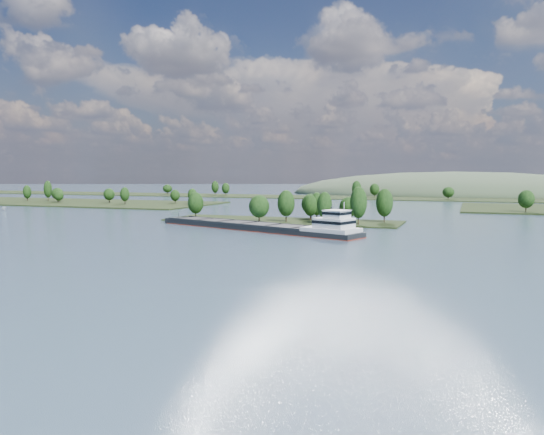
% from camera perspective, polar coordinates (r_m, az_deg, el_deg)
% --- Properties ---
extents(ground, '(1800.00, 1800.00, 0.00)m').
position_cam_1_polar(ground, '(169.91, -5.75, -2.14)').
color(ground, '#394A63').
rests_on(ground, ground).
extents(tree_island, '(100.00, 32.52, 15.88)m').
position_cam_1_polar(tree_island, '(221.95, 2.70, 0.65)').
color(tree_island, black).
rests_on(tree_island, ground).
extents(left_bank, '(300.00, 80.00, 15.96)m').
position_cam_1_polar(left_bank, '(421.59, -25.62, 1.65)').
color(left_bank, black).
rests_on(left_bank, ground).
extents(back_shoreline, '(900.00, 60.00, 15.54)m').
position_cam_1_polar(back_shoreline, '(436.56, 11.69, 2.10)').
color(back_shoreline, black).
rests_on(back_shoreline, ground).
extents(hill_west, '(320.00, 160.00, 44.00)m').
position_cam_1_polar(hill_west, '(531.71, 18.99, 2.33)').
color(hill_west, '#3C4E36').
rests_on(hill_west, ground).
extents(cargo_barge, '(87.21, 40.71, 12.05)m').
position_cam_1_polar(cargo_barge, '(188.25, -0.73, -0.97)').
color(cargo_barge, black).
rests_on(cargo_barge, ground).
extents(motorboat, '(6.20, 5.79, 2.39)m').
position_cam_1_polar(motorboat, '(322.35, -26.86, 0.85)').
color(motorboat, silver).
rests_on(motorboat, ground).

